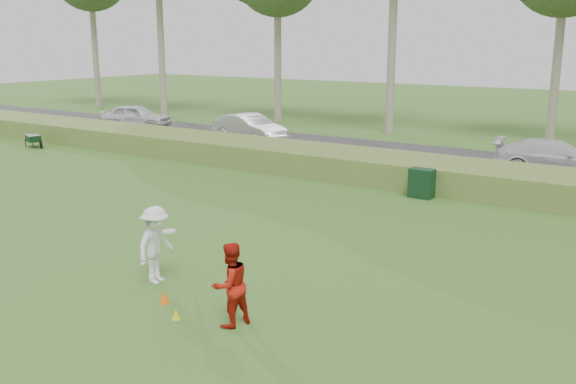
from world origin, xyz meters
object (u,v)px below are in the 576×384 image
Objects in this scene: cone_yellow at (176,314)px; utility_cabinet at (422,183)px; player_white at (156,245)px; cone_orange at (164,297)px; player_red at (230,285)px; car_right at (556,158)px; car_left at (136,116)px; car_mid at (250,128)px.

cone_yellow is 11.25m from utility_cabinet.
player_white is 1.35m from cone_orange.
car_right is at bearing -172.22° from player_red.
car_right is at bearing -25.01° from player_white.
cone_yellow is 26.19m from car_left.
player_white is 0.39× the size of car_mid.
car_left reaches higher than cone_yellow.
player_red is at bearing -131.06° from car_mid.
car_mid is (-10.35, 16.58, 0.63)m from cone_orange.
car_left reaches higher than cone_orange.
car_mid is at bearing 22.15° from player_white.
player_red is 16.93m from car_right.
cone_orange is 0.83m from cone_yellow.
player_white reaches higher than cone_yellow.
cone_orange reaches higher than cone_yellow.
player_red is at bearing 19.96° from cone_yellow.
cone_orange is at bearing 148.94° from cone_yellow.
utility_cabinet is 0.22× the size of car_right.
player_white is at bearing -136.20° from car_mid.
utility_cabinet is 0.24× the size of car_left.
cone_yellow is 0.20× the size of utility_cabinet.
cone_orange is (-1.71, 0.07, -0.66)m from player_red.
car_mid is 14.15m from car_right.
player_white is 0.42× the size of car_left.
cone_yellow is at bearing 161.30° from car_right.
player_white is 6.97× the size of cone_orange.
car_left is (-18.75, 17.08, 0.62)m from cone_orange.
utility_cabinet is at bearing -127.14° from car_left.
cone_yellow is 0.05× the size of car_mid.
cone_yellow is (-1.00, -0.36, -0.68)m from player_red.
utility_cabinet is (0.92, 10.81, 0.36)m from cone_orange.
cone_yellow is (0.71, -0.43, -0.02)m from cone_orange.
utility_cabinet is 6.59m from car_right.
player_white is 0.37× the size of car_right.
player_white is 10.26m from utility_cabinet.
car_left is at bearing 163.25° from utility_cabinet.
cone_orange is 17.17m from car_right.
car_left is at bearing 138.01° from cone_yellow.
car_right is (3.80, 16.73, 0.59)m from cone_orange.
player_red is 1.84m from cone_orange.
player_red reaches higher than car_right.
player_red is 0.39× the size of car_left.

